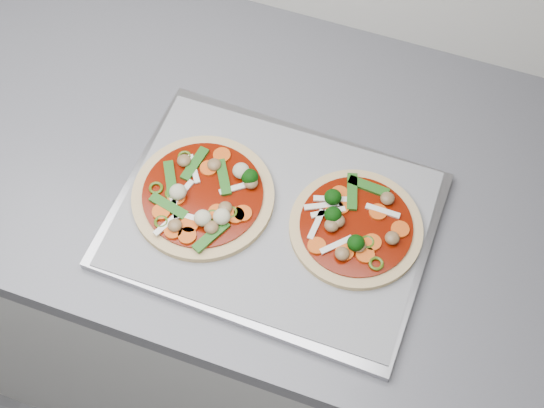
% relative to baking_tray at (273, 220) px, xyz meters
% --- Properties ---
extents(base_cabinet, '(3.60, 0.60, 0.86)m').
position_rel_baking_tray_xyz_m(base_cabinet, '(-0.37, 0.08, -0.48)').
color(base_cabinet, silver).
rests_on(base_cabinet, ground).
extents(countertop, '(3.60, 0.60, 0.04)m').
position_rel_baking_tray_xyz_m(countertop, '(-0.37, 0.08, -0.03)').
color(countertop, slate).
rests_on(countertop, base_cabinet).
extents(baking_tray, '(0.44, 0.33, 0.01)m').
position_rel_baking_tray_xyz_m(baking_tray, '(0.00, 0.00, 0.00)').
color(baking_tray, gray).
rests_on(baking_tray, countertop).
extents(parchment, '(0.41, 0.30, 0.00)m').
position_rel_baking_tray_xyz_m(parchment, '(0.00, 0.00, 0.01)').
color(parchment, gray).
rests_on(parchment, baking_tray).
extents(pizza_left, '(0.27, 0.27, 0.03)m').
position_rel_baking_tray_xyz_m(pizza_left, '(-0.10, -0.01, 0.02)').
color(pizza_left, tan).
rests_on(pizza_left, parchment).
extents(pizza_right, '(0.24, 0.24, 0.03)m').
position_rel_baking_tray_xyz_m(pizza_right, '(0.11, 0.02, 0.02)').
color(pizza_right, tan).
rests_on(pizza_right, parchment).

